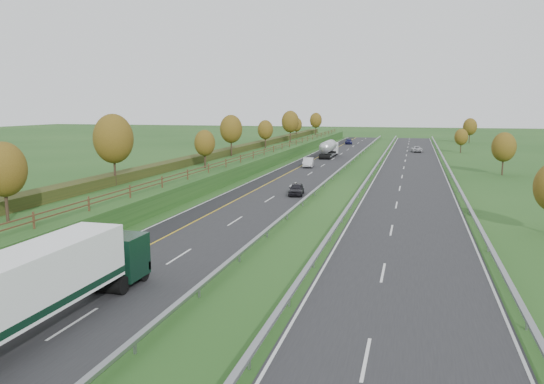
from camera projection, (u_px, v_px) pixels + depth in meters
The scene contains 19 objects.
ground at pixel (350, 179), 77.27m from camera, with size 400.00×400.00×0.00m, color #1F4619.
near_carriageway at pixel (304, 173), 84.08m from camera, with size 10.50×200.00×0.04m, color black.
far_carriageway at pixel (411, 176), 79.86m from camera, with size 10.50×200.00×0.04m, color black.
hard_shoulder at pixel (281, 172), 85.04m from camera, with size 3.00×200.00×0.04m, color black.
lane_markings at pixel (344, 174), 82.32m from camera, with size 26.75×200.00×0.01m.
embankment_left at pixel (226, 164), 87.26m from camera, with size 12.00×200.00×2.00m, color #1F4619.
hedge_left at pixel (215, 155), 87.52m from camera, with size 2.20×180.00×1.10m, color #293315.
fence_left at pixel (252, 155), 85.44m from camera, with size 0.12×189.06×1.20m.
median_barrier_near at pixel (339, 170), 82.53m from camera, with size 0.32×200.00×0.71m.
median_barrier_far at pixel (373, 171), 81.22m from camera, with size 0.32×200.00×0.71m.
outer_barrier_far at pixel (451, 173), 78.27m from camera, with size 0.32×200.00×0.71m.
trees_left at pixel (221, 132), 83.10m from camera, with size 6.64×164.30×7.66m.
trees_far at pixel (483, 138), 103.62m from camera, with size 8.45×118.60×7.12m.
box_lorry at pixel (37, 286), 24.13m from camera, with size 2.58×16.28×4.06m.
road_tanker at pixel (329, 148), 109.35m from camera, with size 2.40×11.22×3.46m.
car_dark_near at pixel (296, 189), 62.70m from camera, with size 1.66×4.14×1.41m, color black.
car_silver_mid at pixel (308, 162), 91.70m from camera, with size 1.69×4.86×1.60m, color silver.
car_small_far at pixel (349, 142), 147.49m from camera, with size 1.93×4.75×1.38m, color #141541.
car_oncoming at pixel (417, 149), 121.69m from camera, with size 2.24×4.85×1.35m, color silver.
Camera 1 is at (16.83, -21.93, 10.41)m, focal length 35.00 mm.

